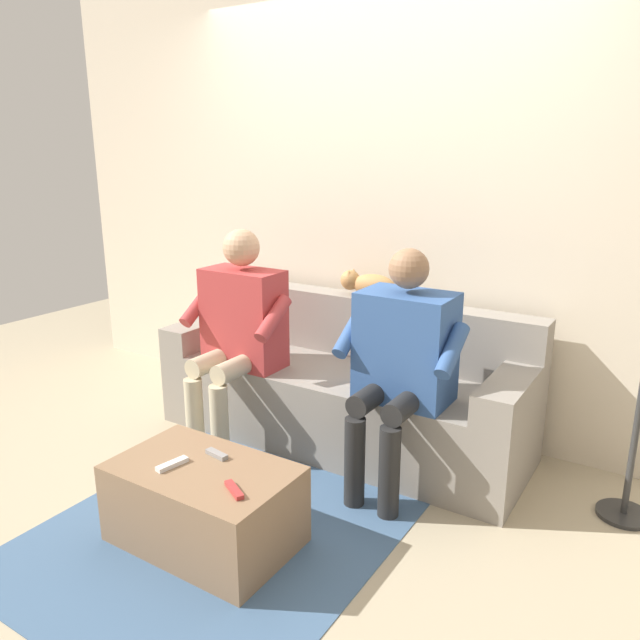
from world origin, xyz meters
name	(u,v)px	position (x,y,z in m)	size (l,w,h in m)	color
ground_plane	(269,493)	(0.00, 0.60, 0.00)	(8.00, 8.00, 0.00)	tan
back_wall	(382,195)	(0.00, -0.55, 1.38)	(5.01, 0.06, 2.76)	beige
couch	(343,390)	(0.00, -0.13, 0.30)	(2.12, 0.72, 0.81)	gray
coffee_table	(204,504)	(0.00, 1.05, 0.18)	(0.77, 0.49, 0.36)	#8C6B4C
person_left_seated	(402,356)	(-0.49, 0.17, 0.68)	(0.60, 0.53, 1.20)	#335693
person_right_seated	(238,325)	(0.49, 0.21, 0.69)	(0.61, 0.51, 1.22)	#B23838
cat_on_backrest	(369,284)	(-0.03, -0.36, 0.88)	(0.51, 0.12, 0.15)	#B7844C
remote_white	(172,464)	(0.11, 1.12, 0.37)	(0.14, 0.04, 0.02)	white
remote_red	(234,490)	(-0.24, 1.13, 0.37)	(0.14, 0.03, 0.02)	#B73333
remote_gray	(217,454)	(0.01, 0.95, 0.37)	(0.11, 0.03, 0.02)	gray
floor_rug	(231,521)	(0.00, 0.89, 0.00)	(1.43, 1.82, 0.01)	#426084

